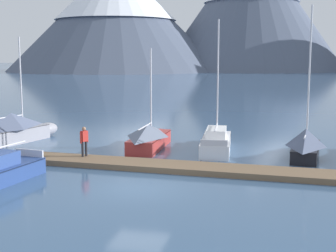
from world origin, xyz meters
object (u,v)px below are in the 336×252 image
at_px(sailboat_nearest_berth, 19,128).
at_px(sailboat_far_berth, 306,144).
at_px(sailboat_mid_dock_starboard, 216,141).
at_px(sailboat_mid_dock_port, 150,136).
at_px(person_on_dock, 84,140).

relative_size(sailboat_nearest_berth, sailboat_far_berth, 0.82).
bearing_deg(sailboat_mid_dock_starboard, sailboat_nearest_berth, -178.61).
xyz_separation_m(sailboat_mid_dock_port, sailboat_mid_dock_starboard, (4.26, 0.39, -0.20)).
height_order(sailboat_nearest_berth, sailboat_mid_dock_port, sailboat_nearest_berth).
bearing_deg(sailboat_mid_dock_port, sailboat_far_berth, -4.76).
bearing_deg(sailboat_far_berth, sailboat_mid_dock_port, 175.24).
height_order(sailboat_mid_dock_starboard, sailboat_far_berth, sailboat_far_berth).
height_order(sailboat_nearest_berth, person_on_dock, sailboat_nearest_berth).
relative_size(sailboat_mid_dock_port, sailboat_mid_dock_starboard, 0.78).
xyz_separation_m(sailboat_nearest_berth, sailboat_mid_dock_starboard, (13.66, 0.33, -0.41)).
bearing_deg(person_on_dock, sailboat_mid_dock_port, 60.87).
height_order(sailboat_mid_dock_port, sailboat_mid_dock_starboard, sailboat_mid_dock_starboard).
relative_size(sailboat_mid_dock_port, sailboat_far_berth, 0.73).
height_order(sailboat_far_berth, person_on_dock, sailboat_far_berth).
xyz_separation_m(sailboat_mid_dock_starboard, person_on_dock, (-6.85, -5.03, 0.69)).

